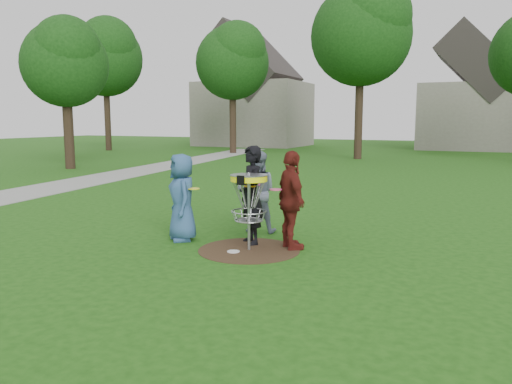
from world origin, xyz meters
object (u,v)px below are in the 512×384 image
at_px(player_blue, 182,197).
at_px(player_maroon, 291,200).
at_px(player_black, 251,195).
at_px(disc_golf_basket, 249,193).
at_px(player_grey, 257,192).

bearing_deg(player_blue, player_maroon, 52.86).
bearing_deg(player_blue, player_black, 59.52).
height_order(player_black, disc_golf_basket, player_black).
bearing_deg(player_black, player_grey, 154.74).
distance_m(player_blue, player_maroon, 2.13).
height_order(player_blue, player_black, player_black).
xyz_separation_m(player_black, disc_golf_basket, (0.17, -0.47, 0.11)).
xyz_separation_m(player_black, player_maroon, (0.81, -0.07, -0.03)).
distance_m(player_blue, disc_golf_basket, 1.50).
distance_m(player_black, disc_golf_basket, 0.51).
xyz_separation_m(player_blue, player_grey, (1.01, 1.21, 0.01)).
relative_size(player_black, disc_golf_basket, 1.32).
relative_size(player_blue, player_maroon, 0.94).
bearing_deg(player_grey, player_black, 88.03).
xyz_separation_m(player_blue, player_black, (1.31, 0.30, 0.08)).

